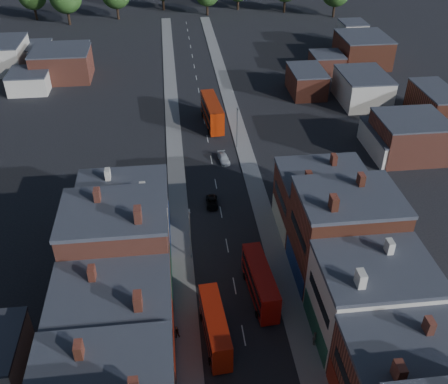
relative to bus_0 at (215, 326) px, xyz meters
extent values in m
cube|color=gray|center=(-3.17, 34.24, -2.21)|extent=(3.00, 200.00, 0.12)
cube|color=gray|center=(9.83, 34.24, -2.21)|extent=(3.00, 200.00, 0.12)
cylinder|color=slate|center=(-1.87, 14.24, 1.73)|extent=(0.16, 0.16, 8.00)
cube|color=slate|center=(-1.87, 14.24, 5.73)|extent=(0.25, 0.70, 0.25)
cylinder|color=slate|center=(8.53, 44.24, 1.73)|extent=(0.16, 0.16, 8.00)
cube|color=slate|center=(8.53, 44.24, 5.73)|extent=(0.25, 0.70, 0.25)
cube|color=#A41B09|center=(0.00, 0.00, -0.01)|extent=(2.93, 9.87, 3.89)
cube|color=black|center=(0.00, 0.00, -0.76)|extent=(2.93, 9.10, 0.80)
cube|color=black|center=(0.00, 0.00, 0.92)|extent=(2.93, 9.10, 0.80)
cylinder|color=black|center=(-0.87, -3.19, -1.82)|extent=(0.33, 0.90, 0.88)
cylinder|color=black|center=(1.33, -3.02, -1.82)|extent=(0.33, 0.90, 0.88)
cylinder|color=black|center=(-1.33, 3.02, -1.82)|extent=(0.33, 0.90, 0.88)
cylinder|color=black|center=(0.87, 3.19, -1.82)|extent=(0.33, 0.90, 0.88)
cube|color=#A00F09|center=(6.23, 6.16, 0.12)|extent=(3.12, 10.45, 4.12)
cube|color=black|center=(6.23, 6.16, -0.68)|extent=(3.12, 9.63, 0.84)
cube|color=black|center=(6.23, 6.16, 1.10)|extent=(3.12, 9.63, 0.84)
cylinder|color=black|center=(5.31, 2.78, -1.80)|extent=(0.35, 0.96, 0.94)
cylinder|color=black|center=(7.65, 2.96, -1.80)|extent=(0.35, 0.96, 0.94)
cylinder|color=black|center=(4.81, 9.36, -1.80)|extent=(0.35, 0.96, 0.94)
cylinder|color=black|center=(7.15, 9.53, -1.80)|extent=(0.35, 0.96, 0.94)
cube|color=#9B2306|center=(4.83, 54.29, 0.54)|extent=(3.74, 12.28, 4.84)
cube|color=black|center=(4.83, 54.29, -0.40)|extent=(3.72, 11.32, 0.99)
cube|color=black|center=(4.83, 54.29, 1.69)|extent=(3.72, 11.32, 0.99)
cylinder|color=black|center=(3.78, 50.32, -1.72)|extent=(0.42, 1.12, 1.10)
cylinder|color=black|center=(6.52, 50.55, -1.72)|extent=(0.42, 1.12, 1.10)
cylinder|color=black|center=(3.14, 58.04, -1.72)|extent=(0.42, 1.12, 1.10)
cylinder|color=black|center=(5.88, 58.26, -1.72)|extent=(0.42, 1.12, 1.10)
imported|color=black|center=(2.13, 26.26, -1.72)|extent=(1.99, 4.02, 1.10)
imported|color=silver|center=(5.50, 39.52, -1.68)|extent=(2.15, 4.25, 1.18)
imported|color=#43241A|center=(-4.37, 0.83, -1.32)|extent=(0.87, 0.57, 1.65)
imported|color=#636055|center=(11.03, -1.95, -1.19)|extent=(0.81, 1.22, 1.91)
camera|label=1|loc=(-3.27, -37.44, 43.96)|focal=40.00mm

